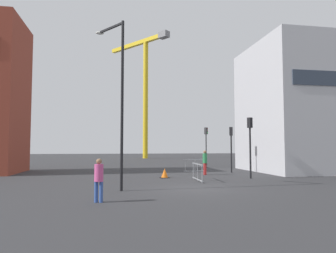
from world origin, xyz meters
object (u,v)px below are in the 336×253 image
Objects in this scene: streetlamp_tall at (119,90)px; traffic_light_corner at (206,141)px; traffic_cone_on_verge at (165,173)px; pedestrian_walking at (205,160)px; traffic_light_crosswalk at (231,142)px; pedestrian_waiting at (99,177)px; construction_crane at (145,79)px; traffic_light_island at (250,138)px.

traffic_light_corner is (9.20, 15.64, -2.19)m from streetlamp_tall.
pedestrian_walking is at bearing 27.13° from traffic_cone_on_verge.
traffic_light_corner is at bearing 59.54° from streetlamp_tall.
pedestrian_walking is at bearing 48.29° from streetlamp_tall.
traffic_light_crosswalk reaches higher than pedestrian_waiting.
streetlamp_tall is (-5.32, -41.65, -9.69)m from construction_crane.
streetlamp_tall is 18.27m from traffic_light_corner.
streetlamp_tall is 2.04× the size of traffic_light_corner.
construction_crane is at bearing 98.48° from traffic_light_corner.
construction_crane reaches higher than traffic_cone_on_verge.
pedestrian_waiting is at bearing -117.89° from traffic_light_corner.
traffic_light_corner reaches higher than traffic_light_crosswalk.
traffic_light_island reaches higher than pedestrian_waiting.
pedestrian_walking is at bearing 55.19° from pedestrian_waiting.
traffic_light_corner is 8.78m from pedestrian_walking.
traffic_cone_on_verge is at bearing -93.32° from construction_crane.
construction_crane is 43.09m from streetlamp_tall.
construction_crane is 12.11× the size of pedestrian_walking.
construction_crane is at bearing 97.11° from traffic_light_crosswalk.
streetlamp_tall is 4.54× the size of pedestrian_walking.
traffic_cone_on_verge is at bearing -150.99° from traffic_light_crosswalk.
traffic_light_crosswalk reaches higher than pedestrian_walking.
traffic_light_corner is at bearing 59.06° from traffic_cone_on_verge.
traffic_light_island is 1.09× the size of traffic_light_crosswalk.
traffic_light_island is 6.29m from traffic_cone_on_verge.
pedestrian_walking is (-2.77, -1.68, -1.45)m from traffic_light_crosswalk.
streetlamp_tall is at bearing -131.71° from pedestrian_walking.
pedestrian_waiting is 9.77m from traffic_cone_on_verge.
pedestrian_walking is 2.89× the size of traffic_cone_on_verge.
traffic_light_corner is at bearing -81.52° from construction_crane.
construction_crane is 5.44× the size of traffic_light_corner.
traffic_light_island is at bearing -84.59° from construction_crane.
construction_crane reaches higher than pedestrian_walking.
streetlamp_tall is 2.24× the size of traffic_light_crosswalk.
pedestrian_walking is at bearing -87.84° from construction_crane.
construction_crane reaches higher than traffic_light_corner.
pedestrian_waiting is at bearing -103.63° from streetlamp_tall.
pedestrian_walking is 1.11× the size of pedestrian_waiting.
traffic_light_crosswalk is at bearing 44.11° from streetlamp_tall.
pedestrian_walking is (-2.25, 3.11, -1.66)m from traffic_light_island.
traffic_light_island is 4.83m from traffic_light_crosswalk.
traffic_light_crosswalk is at bearing -88.40° from traffic_light_corner.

